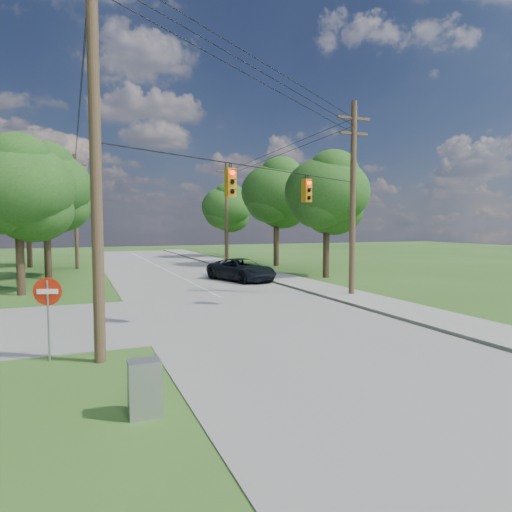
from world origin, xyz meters
name	(u,v)px	position (x,y,z in m)	size (l,w,h in m)	color
ground	(255,349)	(0.00, 0.00, 0.00)	(140.00, 140.00, 0.00)	#2D551C
main_road	(255,315)	(2.00, 5.00, 0.01)	(10.00, 100.00, 0.03)	gray
sidewalk_east	(383,304)	(8.70, 5.00, 0.06)	(2.60, 100.00, 0.12)	#9C9A92
pole_sw	(95,141)	(-4.60, 0.40, 6.23)	(2.00, 0.32, 12.00)	brown
pole_ne	(353,196)	(8.90, 8.00, 5.47)	(2.00, 0.32, 10.50)	brown
pole_north_e	(227,212)	(8.90, 30.00, 5.13)	(2.00, 0.32, 10.00)	brown
pole_north_w	(76,210)	(-5.00, 30.00, 5.13)	(2.00, 0.32, 10.00)	brown
power_lines	(203,129)	(1.50, 11.54, 9.15)	(13.93, 29.62, 4.93)	black
traffic_signals	(273,187)	(2.55, 4.43, 5.50)	(4.91, 3.27, 1.05)	orange
tree_w_near	(18,188)	(-8.00, 15.00, 5.92)	(6.00, 6.00, 8.40)	#483824
tree_w_mid	(46,187)	(-7.00, 23.00, 6.58)	(6.40, 6.40, 9.22)	#483824
tree_w_far	(28,198)	(-9.00, 33.00, 6.25)	(6.00, 6.00, 8.73)	#483824
tree_e_near	(327,192)	(12.00, 16.00, 6.25)	(6.20, 6.20, 8.81)	#483824
tree_e_mid	(276,192)	(12.50, 26.00, 6.91)	(6.60, 6.60, 9.64)	#483824
tree_e_far	(226,207)	(11.50, 38.00, 5.92)	(5.80, 5.80, 8.32)	#483824
car_main_north	(242,270)	(5.50, 16.35, 0.79)	(2.53, 5.49, 1.53)	black
control_cabinet	(144,388)	(-3.95, -3.85, 0.58)	(0.65, 0.47, 1.17)	#95979A
do_not_enter_sign	(48,300)	(-5.95, 1.00, 1.76)	(0.78, 0.28, 2.43)	#95979A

